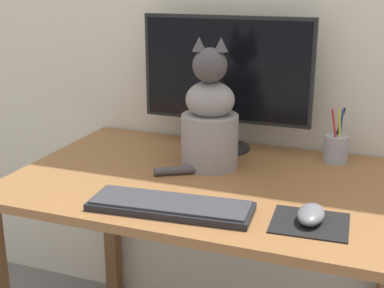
% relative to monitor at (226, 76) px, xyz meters
% --- Properties ---
extents(desk, '(1.13, 0.74, 0.71)m').
position_rel_monitor_xyz_m(desk, '(0.04, -0.28, -0.35)').
color(desk, brown).
rests_on(desk, ground_plane).
extents(monitor, '(0.57, 0.17, 0.45)m').
position_rel_monitor_xyz_m(monitor, '(0.00, 0.00, 0.00)').
color(monitor, black).
rests_on(monitor, desk).
extents(keyboard, '(0.43, 0.17, 0.02)m').
position_rel_monitor_xyz_m(keyboard, '(0.02, -0.52, -0.24)').
color(keyboard, black).
rests_on(keyboard, desk).
extents(mousepad_right, '(0.19, 0.17, 0.00)m').
position_rel_monitor_xyz_m(mousepad_right, '(0.36, -0.48, -0.25)').
color(mousepad_right, black).
rests_on(mousepad_right, desk).
extents(computer_mouse_right, '(0.06, 0.11, 0.04)m').
position_rel_monitor_xyz_m(computer_mouse_right, '(0.36, -0.47, -0.23)').
color(computer_mouse_right, slate).
rests_on(computer_mouse_right, mousepad_right).
extents(cat, '(0.23, 0.25, 0.40)m').
position_rel_monitor_xyz_m(cat, '(0.01, -0.18, -0.10)').
color(cat, gray).
rests_on(cat, desk).
extents(pen_cup, '(0.08, 0.08, 0.17)m').
position_rel_monitor_xyz_m(pen_cup, '(0.37, 0.00, -0.20)').
color(pen_cup, '#99999E').
rests_on(pen_cup, desk).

